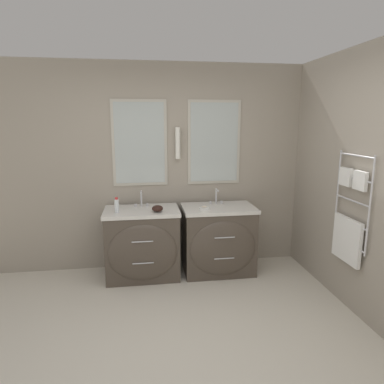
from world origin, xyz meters
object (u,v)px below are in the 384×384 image
vanity_right (219,240)px  toiletry_bottle (117,205)px  vanity_left (143,244)px  amenity_bowl (157,208)px

vanity_right → toiletry_bottle: 1.33m
vanity_right → toiletry_bottle: (-1.23, -0.06, 0.50)m
vanity_left → vanity_right: (0.94, 0.00, 0.00)m
toiletry_bottle → amenity_bowl: (0.47, -0.04, -0.04)m
vanity_left → amenity_bowl: 0.50m
vanity_right → toiletry_bottle: size_ratio=5.01×
vanity_right → amenity_bowl: size_ratio=6.85×
vanity_left → vanity_right: 0.94m
vanity_left → vanity_right: same height
toiletry_bottle → amenity_bowl: toiletry_bottle is taller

